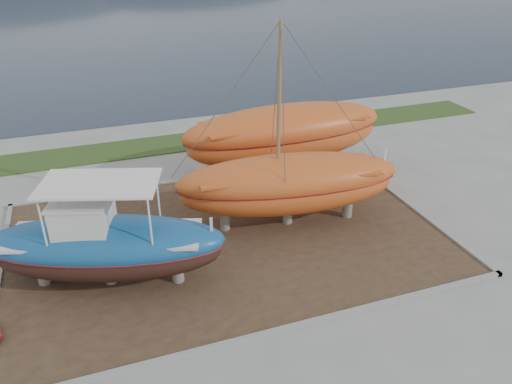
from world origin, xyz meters
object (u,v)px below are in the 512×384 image
object	(u,v)px
blue_caique	(104,235)
white_dinghy	(44,251)
orange_sailboat	(290,131)
orange_bare_hull	(285,141)

from	to	relation	value
blue_caique	white_dinghy	xyz separation A→B (m)	(-2.35, 2.12, -1.54)
white_dinghy	orange_sailboat	distance (m)	11.01
white_dinghy	orange_sailboat	world-z (taller)	orange_sailboat
blue_caique	orange_bare_hull	bearing A→B (deg)	52.49
blue_caique	white_dinghy	bearing A→B (deg)	155.72
blue_caique	white_dinghy	distance (m)	3.52
blue_caique	orange_bare_hull	xyz separation A→B (m)	(9.87, 6.82, -0.26)
blue_caique	orange_bare_hull	size ratio (longest dim) A/B	0.78
orange_bare_hull	blue_caique	bearing A→B (deg)	-146.45
blue_caique	white_dinghy	size ratio (longest dim) A/B	2.37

